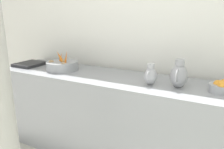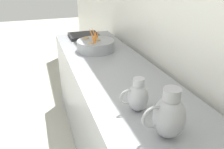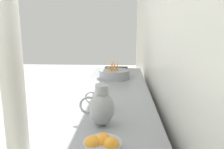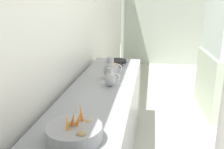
# 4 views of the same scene
# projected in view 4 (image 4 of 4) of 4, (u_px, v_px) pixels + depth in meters

# --- Properties ---
(tile_wall_left) EXTENTS (0.10, 8.71, 3.00)m
(tile_wall_left) POSITION_uv_depth(u_px,v_px,m) (67.00, 29.00, 2.80)
(tile_wall_left) COLOR white
(tile_wall_left) RESTS_ON ground_plane
(prep_counter) EXTENTS (0.67, 3.09, 0.94)m
(prep_counter) POSITION_uv_depth(u_px,v_px,m) (98.00, 138.00, 2.56)
(prep_counter) COLOR gray
(prep_counter) RESTS_ON ground_plane
(vegetable_colander) EXTENTS (0.36, 0.36, 0.23)m
(vegetable_colander) POSITION_uv_depth(u_px,v_px,m) (75.00, 133.00, 1.64)
(vegetable_colander) COLOR gray
(vegetable_colander) RESTS_ON prep_counter
(orange_bowl) EXTENTS (0.18, 0.18, 0.10)m
(orange_bowl) POSITION_uv_depth(u_px,v_px,m) (112.00, 67.00, 3.21)
(orange_bowl) COLOR #9EA0A5
(orange_bowl) RESTS_ON prep_counter
(metal_pitcher_tall) EXTENTS (0.21, 0.15, 0.25)m
(metal_pitcher_tall) POSITION_uv_depth(u_px,v_px,m) (110.00, 69.00, 2.87)
(metal_pitcher_tall) COLOR #939399
(metal_pitcher_tall) RESTS_ON prep_counter
(metal_pitcher_short) EXTENTS (0.17, 0.12, 0.20)m
(metal_pitcher_short) POSITION_uv_depth(u_px,v_px,m) (110.00, 78.00, 2.64)
(metal_pitcher_short) COLOR #A3A3A8
(metal_pitcher_short) RESTS_ON prep_counter
(skillet_on_counter) EXTENTS (0.27, 0.44, 0.03)m
(skillet_on_counter) POSITION_uv_depth(u_px,v_px,m) (117.00, 61.00, 3.65)
(skillet_on_counter) COLOR black
(skillet_on_counter) RESTS_ON prep_counter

